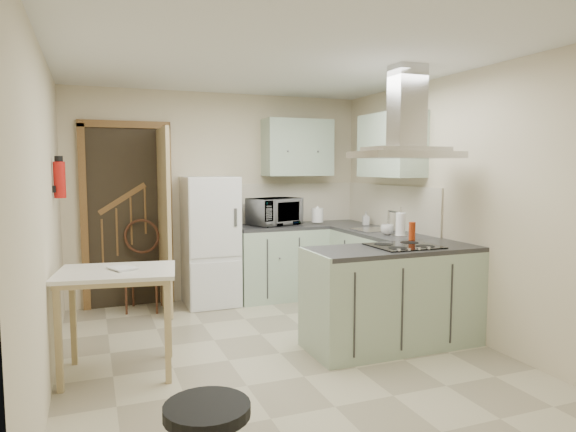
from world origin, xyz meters
name	(u,v)px	position (x,y,z in m)	size (l,w,h in m)	color
floor	(280,353)	(0.00, 0.00, 0.00)	(4.20, 4.20, 0.00)	#B9B090
ceiling	(280,59)	(0.00, 0.00, 2.50)	(4.20, 4.20, 0.00)	silver
back_wall	(220,196)	(0.00, 2.10, 1.25)	(3.60, 3.60, 0.00)	beige
left_wall	(45,218)	(-1.80, 0.00, 1.25)	(4.20, 4.20, 0.00)	beige
right_wall	(453,204)	(1.80, 0.00, 1.25)	(4.20, 4.20, 0.00)	beige
doorway	(127,216)	(-1.10, 2.07, 1.05)	(1.10, 0.12, 2.10)	brown
fridge	(210,241)	(-0.20, 1.80, 0.75)	(0.60, 0.60, 1.50)	white
counter_back	(279,261)	(0.66, 1.80, 0.45)	(1.08, 0.60, 0.90)	#9EB2A0
counter_right	(367,266)	(1.50, 1.12, 0.45)	(0.60, 1.95, 0.90)	#9EB2A0
splashback	(293,203)	(0.96, 2.09, 1.15)	(1.68, 0.02, 0.50)	beige
wall_cabinet_back	(297,148)	(0.95, 1.93, 1.85)	(0.85, 0.35, 0.70)	#9EB2A0
wall_cabinet_right	(391,145)	(1.62, 0.85, 1.85)	(0.35, 0.90, 0.70)	#9EB2A0
peninsula	(393,297)	(1.02, -0.18, 0.45)	(1.55, 0.65, 0.90)	#9EB2A0
hob	(404,246)	(1.12, -0.18, 0.91)	(0.58, 0.50, 0.01)	black
extractor_hood	(406,155)	(1.12, -0.18, 1.72)	(0.90, 0.55, 0.10)	silver
sink	(375,230)	(1.50, 0.95, 0.91)	(0.45, 0.40, 0.01)	silver
fire_extinguisher	(60,180)	(-1.74, 0.90, 1.50)	(0.10, 0.10, 0.32)	#B2140F
drop_leaf_table	(118,322)	(-1.32, 0.05, 0.41)	(0.88, 0.66, 0.82)	#D9C985
bentwood_chair	(144,270)	(-0.96, 1.82, 0.46)	(0.41, 0.41, 0.92)	#491E18
microwave	(274,212)	(0.61, 1.84, 1.07)	(0.60, 0.40, 0.33)	black
kettle	(317,215)	(1.16, 1.78, 1.01)	(0.15, 0.15, 0.22)	white
cereal_box	(283,213)	(0.76, 1.96, 1.03)	(0.07, 0.17, 0.26)	orange
soap_bottle	(366,218)	(1.66, 1.44, 0.98)	(0.07, 0.08, 0.16)	silver
paper_towel	(401,224)	(1.48, 0.42, 1.03)	(0.10, 0.10, 0.25)	white
cup	(387,230)	(1.42, 0.56, 0.95)	(0.14, 0.14, 0.11)	silver
red_bottle	(412,231)	(1.41, 0.10, 0.99)	(0.06, 0.06, 0.18)	#C43910
book	(112,264)	(-1.36, 0.03, 0.87)	(0.16, 0.22, 0.10)	#9F3D35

